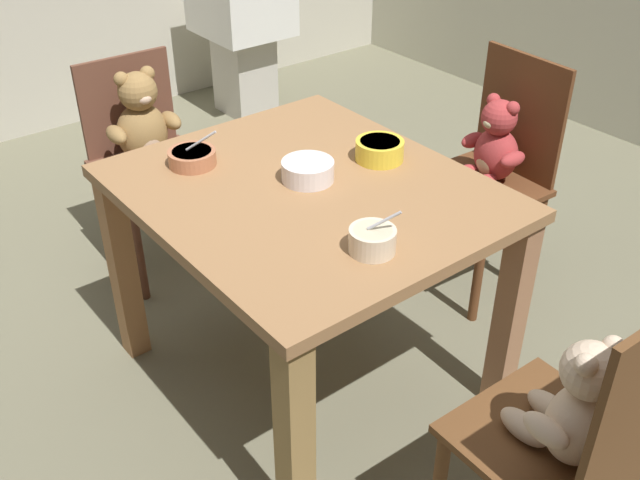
{
  "coord_description": "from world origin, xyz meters",
  "views": [
    {
      "loc": [
        1.51,
        -1.14,
        1.78
      ],
      "look_at": [
        0.0,
        0.05,
        0.53
      ],
      "focal_mm": 41.36,
      "sensor_mm": 36.0,
      "label": 1
    }
  ],
  "objects_px": {
    "teddy_chair_near_right": "(576,427)",
    "teddy_chair_near_left": "(145,139)",
    "dining_table": "(307,224)",
    "porridge_bowl_cream_near_right": "(372,240)",
    "teddy_chair_far_center": "(493,160)",
    "porridge_bowl_yellow_far_center": "(379,149)",
    "sink_basin": "(242,23)",
    "porridge_bowl_terracotta_near_left": "(192,157)",
    "porridge_bowl_white_center": "(308,170)"
  },
  "relations": [
    {
      "from": "teddy_chair_far_center",
      "to": "porridge_bowl_cream_near_right",
      "type": "xyz_separation_m",
      "value": [
        0.39,
        -0.96,
        0.23
      ]
    },
    {
      "from": "dining_table",
      "to": "sink_basin",
      "type": "bearing_deg",
      "value": 151.84
    },
    {
      "from": "sink_basin",
      "to": "porridge_bowl_cream_near_right",
      "type": "bearing_deg",
      "value": -25.82
    },
    {
      "from": "teddy_chair_near_right",
      "to": "porridge_bowl_cream_near_right",
      "type": "height_order",
      "value": "teddy_chair_near_right"
    },
    {
      "from": "porridge_bowl_cream_near_right",
      "to": "teddy_chair_far_center",
      "type": "bearing_deg",
      "value": 112.18
    },
    {
      "from": "porridge_bowl_cream_near_right",
      "to": "teddy_chair_near_left",
      "type": "bearing_deg",
      "value": 179.42
    },
    {
      "from": "teddy_chair_far_center",
      "to": "porridge_bowl_cream_near_right",
      "type": "distance_m",
      "value": 1.06
    },
    {
      "from": "porridge_bowl_yellow_far_center",
      "to": "dining_table",
      "type": "bearing_deg",
      "value": -89.1
    },
    {
      "from": "teddy_chair_near_right",
      "to": "porridge_bowl_cream_near_right",
      "type": "distance_m",
      "value": 0.64
    },
    {
      "from": "porridge_bowl_terracotta_near_left",
      "to": "sink_basin",
      "type": "height_order",
      "value": "porridge_bowl_terracotta_near_left"
    },
    {
      "from": "teddy_chair_far_center",
      "to": "porridge_bowl_yellow_far_center",
      "type": "relative_size",
      "value": 6.05
    },
    {
      "from": "teddy_chair_near_left",
      "to": "porridge_bowl_white_center",
      "type": "height_order",
      "value": "teddy_chair_near_left"
    },
    {
      "from": "dining_table",
      "to": "porridge_bowl_white_center",
      "type": "xyz_separation_m",
      "value": [
        -0.03,
        0.03,
        0.16
      ]
    },
    {
      "from": "teddy_chair_near_right",
      "to": "sink_basin",
      "type": "height_order",
      "value": "teddy_chair_near_right"
    },
    {
      "from": "teddy_chair_near_left",
      "to": "porridge_bowl_cream_near_right",
      "type": "bearing_deg",
      "value": 1.46
    },
    {
      "from": "dining_table",
      "to": "porridge_bowl_terracotta_near_left",
      "type": "height_order",
      "value": "porridge_bowl_terracotta_near_left"
    },
    {
      "from": "teddy_chair_near_left",
      "to": "porridge_bowl_cream_near_right",
      "type": "height_order",
      "value": "porridge_bowl_cream_near_right"
    },
    {
      "from": "porridge_bowl_terracotta_near_left",
      "to": "dining_table",
      "type": "bearing_deg",
      "value": 30.08
    },
    {
      "from": "teddy_chair_near_right",
      "to": "porridge_bowl_white_center",
      "type": "distance_m",
      "value": 1.02
    },
    {
      "from": "teddy_chair_near_right",
      "to": "dining_table",
      "type": "bearing_deg",
      "value": 2.42
    },
    {
      "from": "teddy_chair_near_left",
      "to": "porridge_bowl_terracotta_near_left",
      "type": "xyz_separation_m",
      "value": [
        0.63,
        -0.13,
        0.21
      ]
    },
    {
      "from": "teddy_chair_near_right",
      "to": "porridge_bowl_yellow_far_center",
      "type": "height_order",
      "value": "teddy_chair_near_right"
    },
    {
      "from": "porridge_bowl_cream_near_right",
      "to": "sink_basin",
      "type": "distance_m",
      "value": 2.7
    },
    {
      "from": "teddy_chair_near_right",
      "to": "teddy_chair_far_center",
      "type": "xyz_separation_m",
      "value": [
        -0.98,
        0.87,
        -0.01
      ]
    },
    {
      "from": "porridge_bowl_white_center",
      "to": "porridge_bowl_yellow_far_center",
      "type": "bearing_deg",
      "value": 84.08
    },
    {
      "from": "teddy_chair_far_center",
      "to": "porridge_bowl_white_center",
      "type": "height_order",
      "value": "teddy_chair_far_center"
    },
    {
      "from": "porridge_bowl_cream_near_right",
      "to": "porridge_bowl_yellow_far_center",
      "type": "distance_m",
      "value": 0.52
    },
    {
      "from": "porridge_bowl_white_center",
      "to": "sink_basin",
      "type": "relative_size",
      "value": 0.19
    },
    {
      "from": "teddy_chair_near_left",
      "to": "porridge_bowl_white_center",
      "type": "relative_size",
      "value": 5.4
    },
    {
      "from": "porridge_bowl_cream_near_right",
      "to": "sink_basin",
      "type": "xyz_separation_m",
      "value": [
        -2.42,
        1.17,
        -0.24
      ]
    },
    {
      "from": "teddy_chair_near_right",
      "to": "teddy_chair_near_left",
      "type": "height_order",
      "value": "teddy_chair_near_right"
    },
    {
      "from": "teddy_chair_near_right",
      "to": "teddy_chair_far_center",
      "type": "relative_size",
      "value": 1.04
    },
    {
      "from": "teddy_chair_near_right",
      "to": "porridge_bowl_terracotta_near_left",
      "type": "relative_size",
      "value": 6.47
    },
    {
      "from": "dining_table",
      "to": "porridge_bowl_cream_near_right",
      "type": "bearing_deg",
      "value": -11.21
    },
    {
      "from": "teddy_chair_far_center",
      "to": "porridge_bowl_cream_near_right",
      "type": "relative_size",
      "value": 7.39
    },
    {
      "from": "teddy_chair_near_right",
      "to": "sink_basin",
      "type": "xyz_separation_m",
      "value": [
        -3.01,
        1.08,
        -0.01
      ]
    },
    {
      "from": "teddy_chair_near_left",
      "to": "porridge_bowl_yellow_far_center",
      "type": "bearing_deg",
      "value": 21.94
    },
    {
      "from": "teddy_chair_near_left",
      "to": "sink_basin",
      "type": "height_order",
      "value": "teddy_chair_near_left"
    },
    {
      "from": "porridge_bowl_cream_near_right",
      "to": "sink_basin",
      "type": "height_order",
      "value": "porridge_bowl_cream_near_right"
    },
    {
      "from": "porridge_bowl_cream_near_right",
      "to": "porridge_bowl_terracotta_near_left",
      "type": "distance_m",
      "value": 0.71
    },
    {
      "from": "porridge_bowl_yellow_far_center",
      "to": "porridge_bowl_white_center",
      "type": "bearing_deg",
      "value": -95.92
    },
    {
      "from": "dining_table",
      "to": "porridge_bowl_white_center",
      "type": "distance_m",
      "value": 0.17
    },
    {
      "from": "teddy_chair_far_center",
      "to": "porridge_bowl_yellow_far_center",
      "type": "bearing_deg",
      "value": 4.43
    },
    {
      "from": "porridge_bowl_terracotta_near_left",
      "to": "teddy_chair_far_center",
      "type": "bearing_deg",
      "value": 74.02
    },
    {
      "from": "sink_basin",
      "to": "dining_table",
      "type": "bearing_deg",
      "value": -28.16
    },
    {
      "from": "porridge_bowl_yellow_far_center",
      "to": "sink_basin",
      "type": "relative_size",
      "value": 0.19
    },
    {
      "from": "teddy_chair_near_right",
      "to": "teddy_chair_far_center",
      "type": "height_order",
      "value": "teddy_chair_near_right"
    },
    {
      "from": "teddy_chair_far_center",
      "to": "porridge_bowl_terracotta_near_left",
      "type": "xyz_separation_m",
      "value": [
        -0.31,
        -1.07,
        0.22
      ]
    },
    {
      "from": "dining_table",
      "to": "porridge_bowl_cream_near_right",
      "type": "height_order",
      "value": "porridge_bowl_cream_near_right"
    },
    {
      "from": "dining_table",
      "to": "teddy_chair_near_left",
      "type": "xyz_separation_m",
      "value": [
        -0.96,
        -0.06,
        -0.05
      ]
    }
  ]
}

